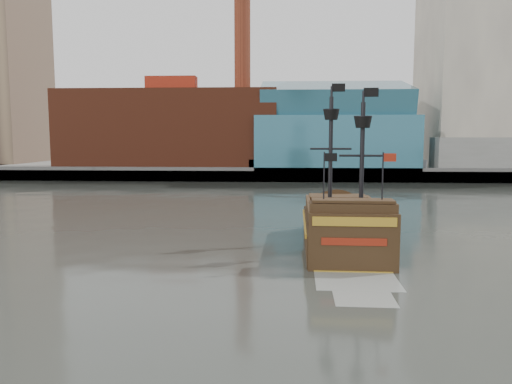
{
  "coord_description": "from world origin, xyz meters",
  "views": [
    {
      "loc": [
        0.25,
        -27.63,
        8.39
      ],
      "look_at": [
        -1.84,
        10.88,
        4.0
      ],
      "focal_mm": 35.0,
      "sensor_mm": 36.0,
      "label": 1
    }
  ],
  "objects": [
    {
      "name": "seawall",
      "position": [
        0.0,
        62.5,
        1.3
      ],
      "size": [
        220.0,
        1.0,
        2.6
      ],
      "primitive_type": "cube",
      "color": "#4C4C49",
      "rests_on": "ground"
    },
    {
      "name": "pirate_ship",
      "position": [
        4.78,
        9.31,
        1.2
      ],
      "size": [
        6.02,
        17.81,
        13.23
      ],
      "rotation": [
        0.0,
        0.0,
        -0.03
      ],
      "color": "black",
      "rests_on": "ground"
    },
    {
      "name": "skyline",
      "position": [
        5.21,
        84.56,
        24.55
      ],
      "size": [
        149.0,
        45.0,
        62.0
      ],
      "color": "#796248",
      "rests_on": "promenade_far"
    },
    {
      "name": "ground",
      "position": [
        0.0,
        0.0,
        0.0
      ],
      "size": [
        400.0,
        400.0,
        0.0
      ],
      "primitive_type": "plane",
      "color": "black",
      "rests_on": "ground"
    },
    {
      "name": "promenade_far",
      "position": [
        0.0,
        92.0,
        1.0
      ],
      "size": [
        220.0,
        60.0,
        2.0
      ],
      "primitive_type": "cube",
      "color": "slate",
      "rests_on": "ground"
    }
  ]
}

